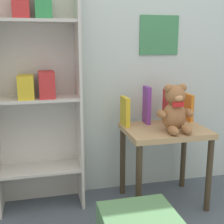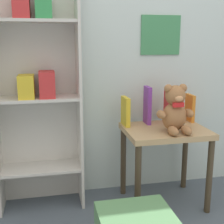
{
  "view_description": "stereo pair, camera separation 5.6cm",
  "coord_description": "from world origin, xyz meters",
  "px_view_note": "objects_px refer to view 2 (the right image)",
  "views": [
    {
      "loc": [
        -0.76,
        -0.81,
        1.12
      ],
      "look_at": [
        -0.29,
        1.11,
        0.66
      ],
      "focal_mm": 50.0,
      "sensor_mm": 36.0,
      "label": 1
    },
    {
      "loc": [
        -0.7,
        -0.82,
        1.12
      ],
      "look_at": [
        -0.29,
        1.11,
        0.66
      ],
      "focal_mm": 50.0,
      "sensor_mm": 36.0,
      "label": 2
    }
  ],
  "objects_px": {
    "book_standing_red": "(169,106)",
    "display_table": "(165,142)",
    "book_standing_yellow": "(126,111)",
    "book_standing_purple": "(147,105)",
    "teddy_bear": "(175,110)",
    "bookshelf_side": "(37,85)",
    "book_standing_orange": "(190,108)"
  },
  "relations": [
    {
      "from": "bookshelf_side",
      "to": "book_standing_yellow",
      "type": "relative_size",
      "value": 7.63
    },
    {
      "from": "book_standing_red",
      "to": "book_standing_orange",
      "type": "bearing_deg",
      "value": 0.25
    },
    {
      "from": "bookshelf_side",
      "to": "book_standing_purple",
      "type": "height_order",
      "value": "bookshelf_side"
    },
    {
      "from": "teddy_bear",
      "to": "display_table",
      "type": "bearing_deg",
      "value": 110.77
    },
    {
      "from": "book_standing_orange",
      "to": "bookshelf_side",
      "type": "bearing_deg",
      "value": 178.79
    },
    {
      "from": "display_table",
      "to": "teddy_bear",
      "type": "relative_size",
      "value": 1.77
    },
    {
      "from": "bookshelf_side",
      "to": "book_standing_yellow",
      "type": "bearing_deg",
      "value": -4.72
    },
    {
      "from": "book_standing_yellow",
      "to": "book_standing_red",
      "type": "bearing_deg",
      "value": 0.07
    },
    {
      "from": "bookshelf_side",
      "to": "display_table",
      "type": "bearing_deg",
      "value": -12.36
    },
    {
      "from": "book_standing_yellow",
      "to": "book_standing_red",
      "type": "xyz_separation_m",
      "value": [
        0.32,
        0.01,
        0.02
      ]
    },
    {
      "from": "book_standing_red",
      "to": "display_table",
      "type": "bearing_deg",
      "value": -121.33
    },
    {
      "from": "book_standing_purple",
      "to": "display_table",
      "type": "bearing_deg",
      "value": -60.41
    },
    {
      "from": "display_table",
      "to": "book_standing_orange",
      "type": "bearing_deg",
      "value": 31.36
    },
    {
      "from": "book_standing_yellow",
      "to": "book_standing_purple",
      "type": "distance_m",
      "value": 0.17
    },
    {
      "from": "display_table",
      "to": "teddy_bear",
      "type": "distance_m",
      "value": 0.25
    },
    {
      "from": "display_table",
      "to": "book_standing_orange",
      "type": "distance_m",
      "value": 0.34
    },
    {
      "from": "bookshelf_side",
      "to": "teddy_bear",
      "type": "relative_size",
      "value": 4.89
    },
    {
      "from": "display_table",
      "to": "book_standing_purple",
      "type": "relative_size",
      "value": 2.07
    },
    {
      "from": "bookshelf_side",
      "to": "book_standing_orange",
      "type": "distance_m",
      "value": 1.08
    },
    {
      "from": "book_standing_yellow",
      "to": "book_standing_orange",
      "type": "bearing_deg",
      "value": 0.18
    },
    {
      "from": "display_table",
      "to": "book_standing_red",
      "type": "height_order",
      "value": "book_standing_red"
    },
    {
      "from": "bookshelf_side",
      "to": "book_standing_orange",
      "type": "xyz_separation_m",
      "value": [
        1.07,
        -0.03,
        -0.2
      ]
    },
    {
      "from": "book_standing_yellow",
      "to": "book_standing_purple",
      "type": "relative_size",
      "value": 0.75
    },
    {
      "from": "bookshelf_side",
      "to": "book_standing_red",
      "type": "distance_m",
      "value": 0.92
    },
    {
      "from": "bookshelf_side",
      "to": "book_standing_yellow",
      "type": "height_order",
      "value": "bookshelf_side"
    },
    {
      "from": "bookshelf_side",
      "to": "teddy_bear",
      "type": "xyz_separation_m",
      "value": [
        0.85,
        -0.26,
        -0.15
      ]
    },
    {
      "from": "display_table",
      "to": "book_standing_red",
      "type": "xyz_separation_m",
      "value": [
        0.08,
        0.14,
        0.21
      ]
    },
    {
      "from": "teddy_bear",
      "to": "book_standing_purple",
      "type": "distance_m",
      "value": 0.25
    },
    {
      "from": "teddy_bear",
      "to": "book_standing_yellow",
      "type": "height_order",
      "value": "teddy_bear"
    },
    {
      "from": "book_standing_yellow",
      "to": "book_standing_red",
      "type": "height_order",
      "value": "book_standing_red"
    },
    {
      "from": "book_standing_purple",
      "to": "book_standing_orange",
      "type": "relative_size",
      "value": 1.34
    },
    {
      "from": "book_standing_purple",
      "to": "book_standing_orange",
      "type": "distance_m",
      "value": 0.32
    }
  ]
}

